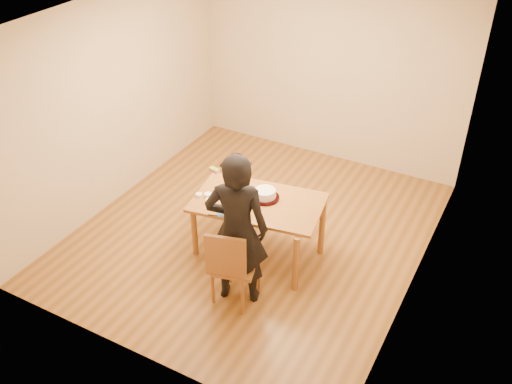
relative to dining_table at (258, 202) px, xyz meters
The scene contains 16 objects.
room_shell 0.96m from the dining_table, 109.63° to the left, with size 4.00×4.50×2.70m.
dining_table is the anchor object (origin of this frame).
dining_chair 0.84m from the dining_table, 79.05° to the right, with size 0.42×0.42×0.04m, color brown.
cake_plate 0.10m from the dining_table, 63.93° to the left, with size 0.32×0.32×0.02m, color #B10B25.
cake 0.13m from the dining_table, 63.93° to the left, with size 0.24×0.24×0.08m, color white.
frosting_dome 0.17m from the dining_table, 63.93° to the left, with size 0.24×0.24×0.03m, color white.
frosting_tub 0.44m from the dining_table, 114.24° to the right, with size 0.10×0.10×0.09m, color white.
frosting_lid 0.47m from the dining_table, 117.97° to the right, with size 0.10×0.10×0.01m, color #1946A6.
frosting_dollop 0.47m from the dining_table, 117.97° to the right, with size 0.04×0.04×0.02m, color white.
ramekin_green 0.54m from the dining_table, 148.75° to the right, with size 0.09×0.09×0.04m, color white.
ramekin_yellow 0.58m from the dining_table, 160.77° to the right, with size 0.08×0.08×0.04m, color white.
ramekin_multi 0.68m from the dining_table, 159.85° to the right, with size 0.07×0.07×0.04m, color white.
candy_box_pink 0.83m from the dining_table, 157.80° to the left, with size 0.12×0.06×0.02m, color #E535A3.
candy_box_green 0.84m from the dining_table, 157.68° to the left, with size 0.13×0.06×0.02m, color green.
spatula 0.55m from the dining_table, 121.17° to the right, with size 0.14×0.01×0.01m, color black.
person 0.76m from the dining_table, 78.39° to the right, with size 0.64×0.42×1.77m, color black.
Camera 1 is at (2.74, -5.01, 4.36)m, focal length 40.00 mm.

